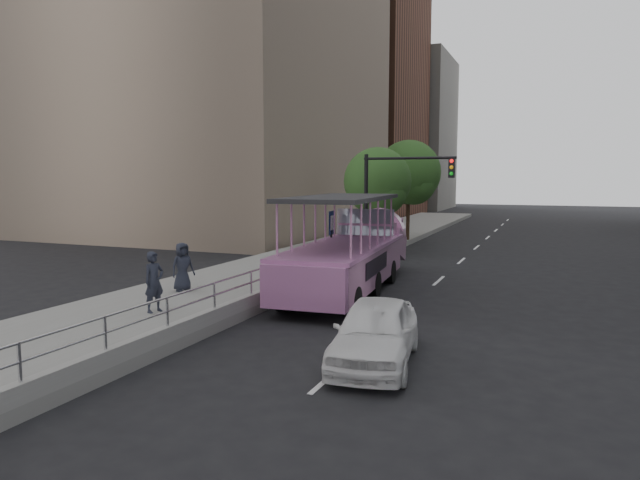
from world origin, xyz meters
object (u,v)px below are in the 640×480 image
(car, at_px, (375,332))
(street_tree_far, at_px, (410,175))
(pedestrian_near, at_px, (154,282))
(parking_sign, at_px, (331,238))
(pedestrian_far, at_px, (183,267))
(duck_boat, at_px, (352,255))
(traffic_signal, at_px, (391,192))
(street_tree_near, at_px, (379,184))

(car, xyz_separation_m, street_tree_far, (-4.71, 22.75, 3.59))
(pedestrian_near, relative_size, parking_sign, 0.62)
(car, xyz_separation_m, pedestrian_far, (-7.96, 3.91, 0.41))
(duck_boat, relative_size, parking_sign, 3.78)
(duck_boat, relative_size, car, 2.55)
(traffic_signal, bearing_deg, street_tree_near, 114.98)
(traffic_signal, height_order, street_tree_near, street_tree_near)
(car, bearing_deg, street_tree_near, 98.20)
(car, height_order, street_tree_far, street_tree_far)
(duck_boat, height_order, street_tree_near, street_tree_near)
(traffic_signal, height_order, street_tree_far, street_tree_far)
(car, relative_size, traffic_signal, 0.81)
(pedestrian_far, distance_m, traffic_signal, 10.77)
(car, relative_size, pedestrian_far, 2.54)
(parking_sign, bearing_deg, car, -63.11)
(parking_sign, relative_size, street_tree_far, 0.44)
(parking_sign, xyz_separation_m, street_tree_far, (-0.22, 13.91, 2.53))
(street_tree_near, bearing_deg, pedestrian_near, -97.24)
(street_tree_far, bearing_deg, pedestrian_far, -99.78)
(pedestrian_far, height_order, street_tree_near, street_tree_near)
(car, height_order, traffic_signal, traffic_signal)
(traffic_signal, bearing_deg, pedestrian_far, -116.25)
(duck_boat, xyz_separation_m, parking_sign, (-1.20, 1.02, 0.47))
(duck_boat, relative_size, traffic_signal, 2.06)
(street_tree_near, bearing_deg, pedestrian_far, -103.35)
(duck_boat, relative_size, street_tree_far, 1.66)
(car, distance_m, traffic_signal, 14.01)
(car, distance_m, street_tree_far, 23.51)
(street_tree_far, bearing_deg, car, -78.30)
(duck_boat, xyz_separation_m, street_tree_near, (-1.62, 8.92, 2.52))
(parking_sign, bearing_deg, pedestrian_far, -125.07)
(pedestrian_far, relative_size, parking_sign, 0.59)
(car, bearing_deg, street_tree_far, 93.56)
(street_tree_far, bearing_deg, street_tree_near, -91.91)
(pedestrian_far, xyz_separation_m, street_tree_far, (3.25, 18.85, 3.18))
(duck_boat, relative_size, pedestrian_near, 6.12)
(street_tree_far, bearing_deg, pedestrian_near, -95.77)
(traffic_signal, distance_m, street_tree_far, 9.57)
(duck_boat, bearing_deg, car, -67.23)
(parking_sign, xyz_separation_m, traffic_signal, (1.17, 4.48, 1.72))
(traffic_signal, bearing_deg, pedestrian_near, -106.34)
(pedestrian_near, distance_m, street_tree_far, 22.00)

